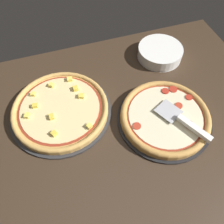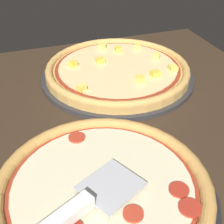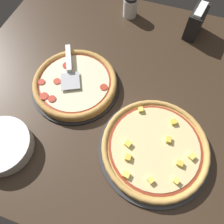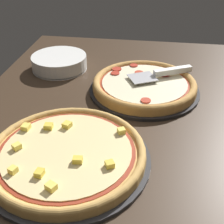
% 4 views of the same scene
% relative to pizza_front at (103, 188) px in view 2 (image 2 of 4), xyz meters
% --- Properties ---
extents(ground_plane, '(1.22, 1.19, 0.04)m').
position_rel_pizza_front_xyz_m(ground_plane, '(-0.06, 0.08, -0.05)').
color(ground_plane, '#38281C').
extents(pizza_pan_front, '(0.38, 0.38, 0.01)m').
position_rel_pizza_front_xyz_m(pizza_pan_front, '(-0.00, 0.00, -0.02)').
color(pizza_pan_front, black).
rests_on(pizza_pan_front, ground_plane).
extents(pizza_front, '(0.36, 0.36, 0.03)m').
position_rel_pizza_front_xyz_m(pizza_front, '(0.00, 0.00, 0.00)').
color(pizza_front, '#C68E47').
rests_on(pizza_front, pizza_pan_front).
extents(pizza_pan_back, '(0.42, 0.42, 0.01)m').
position_rel_pizza_front_xyz_m(pizza_pan_back, '(0.17, 0.39, -0.02)').
color(pizza_pan_back, '#2D2D30').
rests_on(pizza_pan_back, ground_plane).
extents(pizza_back, '(0.40, 0.40, 0.04)m').
position_rel_pizza_front_xyz_m(pizza_back, '(0.17, 0.39, -0.00)').
color(pizza_back, tan).
rests_on(pizza_back, pizza_pan_back).
extents(serving_spatula, '(0.23, 0.15, 0.02)m').
position_rel_pizza_front_xyz_m(serving_spatula, '(-0.07, -0.06, 0.03)').
color(serving_spatula, '#B7B7BC').
rests_on(serving_spatula, pizza_front).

